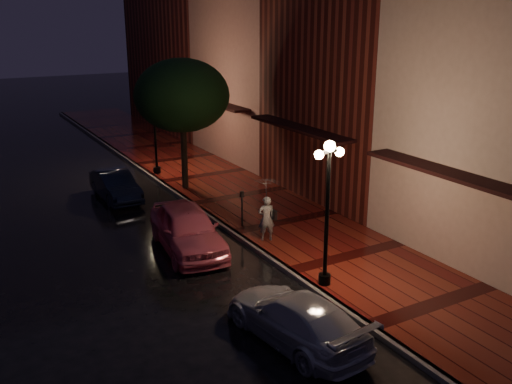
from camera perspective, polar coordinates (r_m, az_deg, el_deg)
ground at (r=20.89m, az=-2.12°, el=-4.38°), size 120.00×120.00×0.00m
sidewalk at (r=21.92m, az=3.10°, el=-3.10°), size 4.50×60.00×0.15m
curb at (r=20.86m, az=-2.12°, el=-4.19°), size 0.25×60.00×0.15m
storefront_mid at (r=25.06m, az=10.14°, el=12.02°), size 5.00×8.00×11.00m
storefront_far at (r=31.70m, az=0.64°, el=11.57°), size 5.00×8.00×9.00m
storefront_extra at (r=40.57m, az=-6.72°, el=13.46°), size 5.00×12.00×10.00m
streetlamp_near at (r=16.19m, az=7.15°, el=-1.31°), size 0.96×0.36×4.31m
streetlamp_far at (r=28.28m, az=-10.11°, el=6.68°), size 0.96×0.36×4.31m
street_tree at (r=25.33m, az=-7.39°, el=9.34°), size 4.16×4.16×5.80m
pink_car at (r=19.48m, az=-6.88°, el=-3.69°), size 2.40×4.78×1.56m
navy_car at (r=25.45m, az=-13.88°, el=0.65°), size 1.37×3.80×1.25m
silver_car at (r=14.36m, az=4.00°, el=-12.46°), size 2.23×4.46×1.24m
woman_with_umbrella at (r=19.60m, az=1.05°, el=-0.78°), size 0.93×0.95×2.24m
parking_meter at (r=21.11m, az=-1.41°, el=-1.31°), size 0.13×0.10×1.36m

